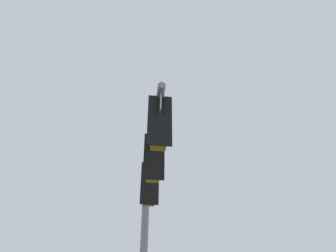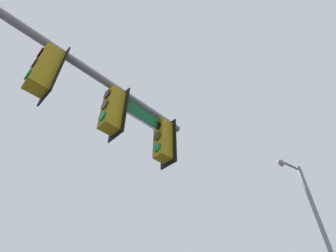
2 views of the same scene
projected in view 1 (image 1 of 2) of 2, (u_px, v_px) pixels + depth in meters
signal_pole_near at (149, 211)px, 8.90m from camera, size 5.49×1.33×7.23m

